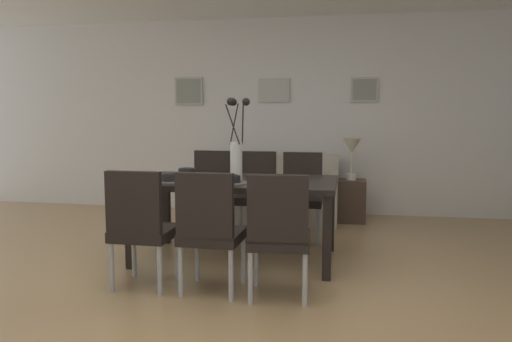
{
  "coord_description": "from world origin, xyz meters",
  "views": [
    {
      "loc": [
        0.9,
        -3.5,
        1.34
      ],
      "look_at": [
        0.08,
        0.92,
        0.82
      ],
      "focal_mm": 35.06,
      "sensor_mm": 36.0,
      "label": 1
    }
  ],
  "objects_px": {
    "bowl_near_right": "(187,171)",
    "bowl_far_left": "(231,178)",
    "dining_chair_far_left": "(210,226)",
    "dining_chair_mid_right": "(302,191)",
    "bowl_near_left": "(171,177)",
    "table_lamp": "(352,150)",
    "centerpiece_vase": "(236,148)",
    "framed_picture_center": "(274,90)",
    "sofa": "(264,197)",
    "dining_chair_near_left": "(141,223)",
    "dining_table": "(236,188)",
    "dining_chair_near_right": "(210,188)",
    "framed_picture_left": "(189,91)",
    "side_table": "(351,201)",
    "framed_picture_right": "(365,90)",
    "dining_chair_far_right": "(255,190)",
    "dining_chair_mid_left": "(279,230)"
  },
  "relations": [
    {
      "from": "framed_picture_center",
      "to": "dining_chair_near_left",
      "type": "bearing_deg",
      "value": -99.52
    },
    {
      "from": "bowl_near_left",
      "to": "framed_picture_left",
      "type": "bearing_deg",
      "value": 104.36
    },
    {
      "from": "bowl_near_left",
      "to": "dining_chair_near_right",
      "type": "bearing_deg",
      "value": 88.71
    },
    {
      "from": "framed_picture_right",
      "to": "dining_chair_near_left",
      "type": "bearing_deg",
      "value": -118.28
    },
    {
      "from": "dining_chair_far_left",
      "to": "dining_chair_far_right",
      "type": "distance_m",
      "value": 1.82
    },
    {
      "from": "bowl_near_left",
      "to": "sofa",
      "type": "xyz_separation_m",
      "value": [
        0.49,
        2.05,
        -0.5
      ]
    },
    {
      "from": "dining_chair_near_right",
      "to": "bowl_far_left",
      "type": "relative_size",
      "value": 5.41
    },
    {
      "from": "dining_chair_mid_right",
      "to": "sofa",
      "type": "distance_m",
      "value": 1.12
    },
    {
      "from": "centerpiece_vase",
      "to": "framed_picture_center",
      "type": "distance_m",
      "value": 2.38
    },
    {
      "from": "centerpiece_vase",
      "to": "side_table",
      "type": "relative_size",
      "value": 1.41
    },
    {
      "from": "dining_chair_mid_left",
      "to": "bowl_near_right",
      "type": "bearing_deg",
      "value": 132.38
    },
    {
      "from": "dining_chair_mid_right",
      "to": "bowl_near_left",
      "type": "bearing_deg",
      "value": -133.6
    },
    {
      "from": "table_lamp",
      "to": "framed_picture_center",
      "type": "bearing_deg",
      "value": 156.08
    },
    {
      "from": "dining_chair_mid_right",
      "to": "dining_table",
      "type": "bearing_deg",
      "value": -120.24
    },
    {
      "from": "dining_chair_mid_right",
      "to": "framed_picture_left",
      "type": "relative_size",
      "value": 2.31
    },
    {
      "from": "bowl_far_left",
      "to": "sofa",
      "type": "distance_m",
      "value": 2.11
    },
    {
      "from": "bowl_near_left",
      "to": "bowl_far_left",
      "type": "distance_m",
      "value": 0.54
    },
    {
      "from": "dining_chair_mid_right",
      "to": "bowl_near_right",
      "type": "xyz_separation_m",
      "value": [
        -1.05,
        -0.66,
        0.27
      ]
    },
    {
      "from": "dining_chair_near_left",
      "to": "bowl_near_left",
      "type": "relative_size",
      "value": 5.41
    },
    {
      "from": "centerpiece_vase",
      "to": "dining_chair_mid_right",
      "type": "bearing_deg",
      "value": 59.77
    },
    {
      "from": "dining_chair_near_left",
      "to": "table_lamp",
      "type": "height_order",
      "value": "table_lamp"
    },
    {
      "from": "dining_chair_mid_right",
      "to": "dining_chair_mid_left",
      "type": "bearing_deg",
      "value": -89.89
    },
    {
      "from": "dining_chair_far_left",
      "to": "dining_chair_mid_left",
      "type": "bearing_deg",
      "value": -3.36
    },
    {
      "from": "dining_chair_far_left",
      "to": "centerpiece_vase",
      "type": "bearing_deg",
      "value": 89.98
    },
    {
      "from": "dining_chair_near_right",
      "to": "dining_chair_far_right",
      "type": "distance_m",
      "value": 0.52
    },
    {
      "from": "dining_chair_far_right",
      "to": "table_lamp",
      "type": "distance_m",
      "value": 1.44
    },
    {
      "from": "dining_chair_near_right",
      "to": "dining_chair_far_right",
      "type": "bearing_deg",
      "value": -1.58
    },
    {
      "from": "dining_table",
      "to": "centerpiece_vase",
      "type": "bearing_deg",
      "value": 55.35
    },
    {
      "from": "dining_table",
      "to": "bowl_near_right",
      "type": "height_order",
      "value": "bowl_near_right"
    },
    {
      "from": "dining_chair_mid_right",
      "to": "centerpiece_vase",
      "type": "xyz_separation_m",
      "value": [
        -0.51,
        -0.88,
        0.51
      ]
    },
    {
      "from": "side_table",
      "to": "dining_chair_near_right",
      "type": "bearing_deg",
      "value": -149.51
    },
    {
      "from": "dining_chair_mid_right",
      "to": "bowl_near_left",
      "type": "relative_size",
      "value": 5.41
    },
    {
      "from": "centerpiece_vase",
      "to": "sofa",
      "type": "xyz_separation_m",
      "value": [
        -0.05,
        1.82,
        -0.74
      ]
    },
    {
      "from": "dining_chair_near_left",
      "to": "dining_chair_far_right",
      "type": "bearing_deg",
      "value": 73.33
    },
    {
      "from": "dining_chair_mid_left",
      "to": "framed_picture_left",
      "type": "xyz_separation_m",
      "value": [
        -1.71,
        3.24,
        1.13
      ]
    },
    {
      "from": "sofa",
      "to": "centerpiece_vase",
      "type": "bearing_deg",
      "value": -88.41
    },
    {
      "from": "dining_chair_mid_right",
      "to": "table_lamp",
      "type": "relative_size",
      "value": 1.8
    },
    {
      "from": "bowl_far_left",
      "to": "side_table",
      "type": "relative_size",
      "value": 0.33
    },
    {
      "from": "bowl_near_right",
      "to": "table_lamp",
      "type": "distance_m",
      "value": 2.26
    },
    {
      "from": "dining_chair_near_left",
      "to": "centerpiece_vase",
      "type": "height_order",
      "value": "centerpiece_vase"
    },
    {
      "from": "bowl_near_left",
      "to": "bowl_near_right",
      "type": "xyz_separation_m",
      "value": [
        0.0,
        0.45,
        0.0
      ]
    },
    {
      "from": "centerpiece_vase",
      "to": "bowl_near_right",
      "type": "distance_m",
      "value": 0.63
    },
    {
      "from": "dining_chair_far_left",
      "to": "sofa",
      "type": "xyz_separation_m",
      "value": [
        -0.05,
        2.73,
        -0.23
      ]
    },
    {
      "from": "bowl_near_right",
      "to": "sofa",
      "type": "height_order",
      "value": "bowl_near_right"
    },
    {
      "from": "dining_chair_far_left",
      "to": "bowl_near_right",
      "type": "distance_m",
      "value": 1.28
    },
    {
      "from": "dining_chair_far_left",
      "to": "centerpiece_vase",
      "type": "xyz_separation_m",
      "value": [
        0.0,
        0.91,
        0.51
      ]
    },
    {
      "from": "dining_chair_far_right",
      "to": "bowl_far_left",
      "type": "relative_size",
      "value": 5.41
    },
    {
      "from": "bowl_near_right",
      "to": "bowl_far_left",
      "type": "relative_size",
      "value": 1.0
    },
    {
      "from": "dining_chair_mid_left",
      "to": "framed_picture_left",
      "type": "height_order",
      "value": "framed_picture_left"
    },
    {
      "from": "dining_table",
      "to": "dining_chair_near_right",
      "type": "height_order",
      "value": "dining_chair_near_right"
    }
  ]
}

